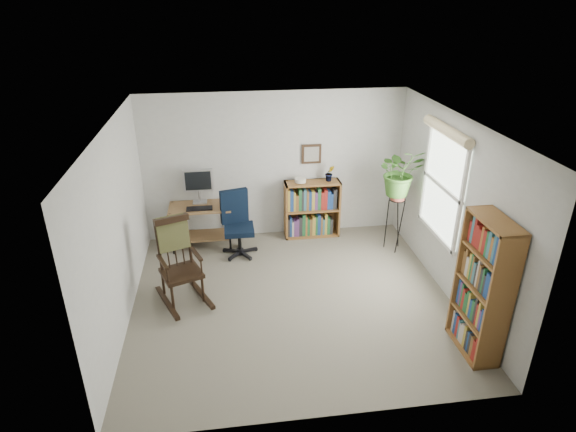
{
  "coord_description": "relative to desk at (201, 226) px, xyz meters",
  "views": [
    {
      "loc": [
        -0.79,
        -5.33,
        3.77
      ],
      "look_at": [
        0.0,
        0.4,
        1.05
      ],
      "focal_mm": 30.0,
      "sensor_mm": 36.0,
      "label": 1
    }
  ],
  "objects": [
    {
      "name": "monitor",
      "position": [
        0.0,
        0.14,
        0.63
      ],
      "size": [
        0.46,
        0.16,
        0.56
      ],
      "primitive_type": null,
      "color": "#B8B8BD",
      "rests_on": "desk"
    },
    {
      "name": "framed_picture",
      "position": [
        1.82,
        0.27,
        1.03
      ],
      "size": [
        0.32,
        0.04,
        0.32
      ],
      "primitive_type": null,
      "color": "black",
      "rests_on": "wall_back"
    },
    {
      "name": "ceiling",
      "position": [
        1.22,
        -1.7,
        2.05
      ],
      "size": [
        4.2,
        4.0,
        0.0
      ],
      "primitive_type": "cube",
      "color": "white",
      "rests_on": "ground"
    },
    {
      "name": "spider_plant",
      "position": [
        3.02,
        -0.54,
        1.32
      ],
      "size": [
        1.69,
        1.87,
        1.46
      ],
      "primitive_type": "imported",
      "color": "#3A6E26",
      "rests_on": "plant_stand"
    },
    {
      "name": "wall_left",
      "position": [
        -0.88,
        -1.7,
        0.85
      ],
      "size": [
        0.0,
        4.0,
        2.4
      ],
      "primitive_type": "cube",
      "color": "beige",
      "rests_on": "ground"
    },
    {
      "name": "floor",
      "position": [
        1.22,
        -1.7,
        -0.35
      ],
      "size": [
        4.2,
        4.0,
        0.0
      ],
      "primitive_type": "cube",
      "color": "slate",
      "rests_on": "ground"
    },
    {
      "name": "wall_back",
      "position": [
        1.22,
        0.3,
        0.85
      ],
      "size": [
        4.2,
        0.0,
        2.4
      ],
      "primitive_type": "cube",
      "color": "beige",
      "rests_on": "ground"
    },
    {
      "name": "tall_bookshelf",
      "position": [
        3.14,
        -2.95,
        0.48
      ],
      "size": [
        0.31,
        0.72,
        1.66
      ],
      "primitive_type": null,
      "color": "brown",
      "rests_on": "floor"
    },
    {
      "name": "plant_stand",
      "position": [
        3.02,
        -0.54,
        0.16
      ],
      "size": [
        0.35,
        0.35,
        1.01
      ],
      "primitive_type": null,
      "rotation": [
        0.0,
        0.0,
        0.32
      ],
      "color": "black",
      "rests_on": "floor"
    },
    {
      "name": "wall_right",
      "position": [
        3.32,
        -1.7,
        0.85
      ],
      "size": [
        0.0,
        4.0,
        2.4
      ],
      "primitive_type": "cube",
      "color": "beige",
      "rests_on": "ground"
    },
    {
      "name": "office_chair",
      "position": [
        0.59,
        -0.38,
        0.17
      ],
      "size": [
        0.69,
        0.69,
        1.03
      ],
      "primitive_type": null,
      "rotation": [
        0.0,
        0.0,
        0.26
      ],
      "color": "black",
      "rests_on": "floor"
    },
    {
      "name": "rocking_chair",
      "position": [
        -0.21,
        -1.53,
        0.24
      ],
      "size": [
        0.93,
        1.16,
        1.17
      ],
      "primitive_type": null,
      "rotation": [
        0.0,
        0.0,
        0.37
      ],
      "color": "black",
      "rests_on": "floor"
    },
    {
      "name": "keyboard",
      "position": [
        0.0,
        -0.12,
        0.36
      ],
      "size": [
        0.4,
        0.15,
        0.02
      ],
      "primitive_type": "cube",
      "color": "black",
      "rests_on": "desk"
    },
    {
      "name": "potted_plant_small",
      "position": [
        2.1,
        0.13,
        0.67
      ],
      "size": [
        0.13,
        0.24,
        0.11
      ],
      "primitive_type": "imported",
      "color": "#3A6E26",
      "rests_on": "low_bookshelf"
    },
    {
      "name": "desk",
      "position": [
        0.0,
        0.0,
        0.0
      ],
      "size": [
        0.97,
        0.53,
        0.7
      ],
      "primitive_type": null,
      "color": "olive",
      "rests_on": "floor"
    },
    {
      "name": "low_bookshelf",
      "position": [
        1.82,
        0.12,
        0.13
      ],
      "size": [
        0.91,
        0.3,
        0.96
      ],
      "primitive_type": null,
      "color": "brown",
      "rests_on": "floor"
    },
    {
      "name": "window",
      "position": [
        3.28,
        -1.4,
        1.05
      ],
      "size": [
        0.12,
        1.2,
        1.5
      ],
      "primitive_type": null,
      "color": "white",
      "rests_on": "wall_right"
    },
    {
      "name": "wall_front",
      "position": [
        1.22,
        -3.7,
        0.85
      ],
      "size": [
        4.2,
        0.0,
        2.4
      ],
      "primitive_type": "cube",
      "color": "beige",
      "rests_on": "ground"
    }
  ]
}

